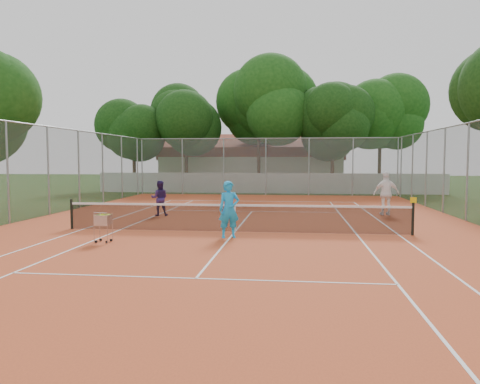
# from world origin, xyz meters

# --- Properties ---
(ground) EXTENTS (120.00, 120.00, 0.00)m
(ground) POSITION_xyz_m (0.00, 0.00, 0.00)
(ground) COLOR #17330E
(ground) RESTS_ON ground
(court_pad) EXTENTS (18.00, 34.00, 0.02)m
(court_pad) POSITION_xyz_m (0.00, 0.00, 0.01)
(court_pad) COLOR #B84923
(court_pad) RESTS_ON ground
(court_lines) EXTENTS (10.98, 23.78, 0.01)m
(court_lines) POSITION_xyz_m (0.00, 0.00, 0.02)
(court_lines) COLOR white
(court_lines) RESTS_ON court_pad
(tennis_net) EXTENTS (11.88, 0.10, 0.98)m
(tennis_net) POSITION_xyz_m (0.00, 0.00, 0.51)
(tennis_net) COLOR black
(tennis_net) RESTS_ON court_pad
(perimeter_fence) EXTENTS (18.00, 34.00, 4.00)m
(perimeter_fence) POSITION_xyz_m (0.00, 0.00, 2.00)
(perimeter_fence) COLOR slate
(perimeter_fence) RESTS_ON ground
(boundary_wall) EXTENTS (26.00, 0.30, 1.50)m
(boundary_wall) POSITION_xyz_m (0.00, 19.00, 0.75)
(boundary_wall) COLOR silver
(boundary_wall) RESTS_ON ground
(clubhouse) EXTENTS (16.40, 9.00, 4.40)m
(clubhouse) POSITION_xyz_m (-2.00, 29.00, 2.20)
(clubhouse) COLOR beige
(clubhouse) RESTS_ON ground
(tropical_trees) EXTENTS (29.00, 19.00, 10.00)m
(tropical_trees) POSITION_xyz_m (0.00, 22.00, 5.00)
(tropical_trees) COLOR black
(tropical_trees) RESTS_ON ground
(player_near) EXTENTS (0.77, 0.62, 1.82)m
(player_near) POSITION_xyz_m (-0.03, -1.21, 0.93)
(player_near) COLOR #1BA2ED
(player_near) RESTS_ON court_pad
(player_far_left) EXTENTS (0.87, 0.74, 1.56)m
(player_far_left) POSITION_xyz_m (-3.93, 4.25, 0.80)
(player_far_left) COLOR #2A1C54
(player_far_left) RESTS_ON court_pad
(player_far_right) EXTENTS (1.20, 0.61, 1.96)m
(player_far_right) POSITION_xyz_m (6.13, 5.63, 1.00)
(player_far_right) COLOR white
(player_far_right) RESTS_ON court_pad
(ball_hopper) EXTENTS (0.57, 0.57, 0.93)m
(ball_hopper) POSITION_xyz_m (-3.67, -2.52, 0.48)
(ball_hopper) COLOR silver
(ball_hopper) RESTS_ON court_pad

